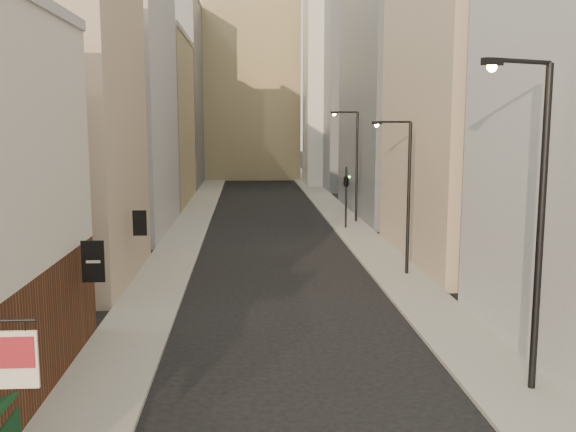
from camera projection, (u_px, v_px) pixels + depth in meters
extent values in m
cube|color=gray|center=(200.00, 207.00, 63.71)|extent=(3.00, 140.00, 0.15)
cube|color=gray|center=(330.00, 206.00, 64.53)|extent=(3.00, 140.00, 0.15)
cube|color=maroon|center=(16.00, 352.00, 11.78)|extent=(0.70, 0.10, 0.60)
cube|color=black|center=(93.00, 261.00, 22.67)|extent=(0.80, 0.08, 1.50)
cube|color=black|center=(140.00, 223.00, 32.57)|extent=(0.70, 0.08, 1.30)
cube|color=tan|center=(52.00, 131.00, 33.58)|extent=(8.00, 12.00, 16.00)
cube|color=#9B9CA1|center=(114.00, 102.00, 49.09)|extent=(8.00, 16.00, 20.00)
cube|color=#978661|center=(149.00, 122.00, 67.08)|extent=(8.00, 18.00, 17.00)
cube|color=gray|center=(171.00, 96.00, 86.32)|extent=(8.00, 20.00, 24.00)
cube|color=tan|center=(475.00, 97.00, 38.75)|extent=(8.00, 16.00, 20.00)
cube|color=gray|center=(399.00, 72.00, 58.06)|extent=(8.00, 20.00, 26.00)
cube|color=#978661|center=(252.00, 86.00, 98.57)|extent=(14.00, 14.00, 28.00)
cube|color=silver|center=(335.00, 57.00, 85.00)|extent=(8.00, 8.00, 34.00)
cylinder|color=black|center=(540.00, 234.00, 19.61)|extent=(0.23, 0.23, 10.21)
cylinder|color=black|center=(522.00, 61.00, 18.36)|extent=(2.14, 1.01, 0.14)
cube|color=black|center=(492.00, 62.00, 17.87)|extent=(0.67, 0.47, 0.20)
sphere|color=gold|center=(492.00, 67.00, 17.89)|extent=(0.27, 0.27, 0.27)
cylinder|color=black|center=(409.00, 200.00, 35.07)|extent=(0.19, 0.19, 8.49)
cylinder|color=black|center=(394.00, 122.00, 34.31)|extent=(1.89, 0.28, 0.11)
cube|color=black|center=(377.00, 123.00, 34.18)|extent=(0.54, 0.25, 0.17)
sphere|color=gold|center=(377.00, 125.00, 34.19)|extent=(0.23, 0.23, 0.23)
cylinder|color=black|center=(357.00, 168.00, 53.72)|extent=(0.21, 0.21, 9.30)
cylinder|color=black|center=(346.00, 112.00, 52.74)|extent=(2.04, 0.62, 0.12)
cube|color=black|center=(334.00, 113.00, 52.44)|extent=(0.61, 0.36, 0.19)
sphere|color=gold|center=(334.00, 114.00, 52.46)|extent=(0.25, 0.25, 0.25)
cylinder|color=black|center=(346.00, 198.00, 50.75)|extent=(0.16, 0.16, 5.00)
imported|color=black|center=(346.00, 177.00, 50.50)|extent=(0.87, 0.87, 1.57)
sphere|color=#19E533|center=(349.00, 177.00, 50.51)|extent=(0.16, 0.16, 0.16)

